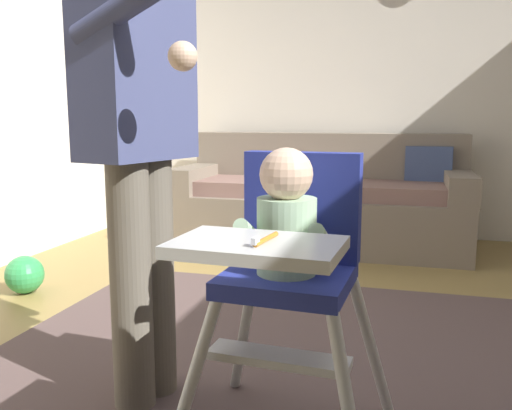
% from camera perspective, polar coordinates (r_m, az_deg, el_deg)
% --- Properties ---
extents(ground, '(6.12, 6.95, 0.10)m').
position_cam_1_polar(ground, '(2.26, 5.88, -18.25)').
color(ground, olive).
extents(wall_far, '(5.32, 0.06, 2.62)m').
position_cam_1_polar(wall_far, '(4.70, 11.91, 12.91)').
color(wall_far, silver).
rests_on(wall_far, ground).
extents(area_rug, '(2.37, 2.22, 0.01)m').
position_cam_1_polar(area_rug, '(2.30, 1.78, -16.19)').
color(area_rug, brown).
rests_on(area_rug, ground).
extents(couch, '(2.20, 0.86, 0.86)m').
position_cam_1_polar(couch, '(4.26, 6.90, 0.24)').
color(couch, '#796C5C').
rests_on(couch, ground).
extents(high_chair, '(0.64, 0.75, 0.91)m').
position_cam_1_polar(high_chair, '(1.58, 3.49, -4.32)').
color(high_chair, silver).
rests_on(high_chair, ground).
extents(adult_standing, '(0.50, 0.58, 1.63)m').
position_cam_1_polar(adult_standing, '(1.85, -12.05, 7.02)').
color(adult_standing, '#675F51').
rests_on(adult_standing, ground).
extents(toy_ball, '(0.21, 0.21, 0.21)m').
position_cam_1_polar(toy_ball, '(3.37, -23.06, -6.72)').
color(toy_ball, green).
rests_on(toy_ball, ground).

